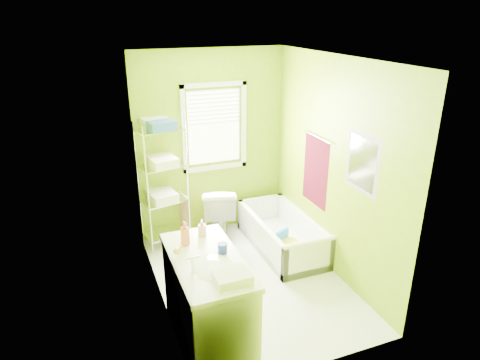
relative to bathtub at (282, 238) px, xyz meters
name	(u,v)px	position (x,y,z in m)	size (l,w,h in m)	color
ground	(250,280)	(-0.70, -0.54, -0.16)	(2.90, 2.90, 0.00)	silver
room_envelope	(251,159)	(-0.70, -0.54, 1.39)	(2.14, 2.94, 2.62)	#6C8D06
window	(214,123)	(-0.65, 0.89, 1.46)	(0.92, 0.05, 1.22)	white
door	(182,271)	(-1.73, -1.53, 0.84)	(0.09, 0.80, 2.00)	white
right_wall_decor	(333,168)	(0.34, -0.56, 1.16)	(0.04, 1.48, 1.17)	#470816
bathtub	(282,238)	(0.00, 0.00, 0.00)	(0.71, 1.51, 0.49)	white
toilet	(218,212)	(-0.71, 0.61, 0.25)	(0.45, 0.79, 0.81)	white
vanity	(208,298)	(-1.45, -1.31, 0.33)	(0.63, 1.23, 1.17)	white
wire_shelf_unit	(163,170)	(-1.43, 0.72, 0.93)	(0.65, 0.53, 1.77)	silver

